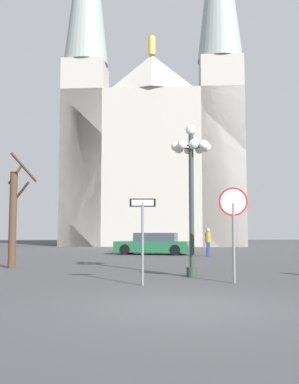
% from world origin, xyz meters
% --- Properties ---
extents(ground_plane, '(120.00, 120.00, 0.00)m').
position_xyz_m(ground_plane, '(0.00, 0.00, 0.00)').
color(ground_plane, '#424244').
extents(cathedral, '(18.71, 13.08, 38.46)m').
position_xyz_m(cathedral, '(2.74, 35.05, 11.55)').
color(cathedral, '#ADA89E').
rests_on(cathedral, ground).
extents(stop_sign, '(0.82, 0.16, 2.71)m').
position_xyz_m(stop_sign, '(2.04, 3.62, 1.91)').
color(stop_sign, slate).
rests_on(stop_sign, ground).
extents(one_way_arrow_sign, '(0.71, 0.08, 2.35)m').
position_xyz_m(one_way_arrow_sign, '(-0.57, 3.32, 1.50)').
color(one_way_arrow_sign, slate).
rests_on(one_way_arrow_sign, ground).
extents(street_lamp, '(1.32, 1.32, 4.97)m').
position_xyz_m(street_lamp, '(1.18, 5.46, 3.45)').
color(street_lamp, '#2D3833').
rests_on(street_lamp, ground).
extents(bare_tree, '(1.22, 1.55, 4.49)m').
position_xyz_m(bare_tree, '(-5.33, 9.21, 2.09)').
color(bare_tree, '#473323').
rests_on(bare_tree, ground).
extents(parked_car_near_green, '(4.84, 2.96, 1.34)m').
position_xyz_m(parked_car_near_green, '(1.14, 18.48, 0.64)').
color(parked_car_near_green, '#1E5B38').
rests_on(parked_car_near_green, ground).
extents(pedestrian_walking, '(0.32, 0.32, 1.62)m').
position_xyz_m(pedestrian_walking, '(4.05, 15.98, 0.97)').
color(pedestrian_walking, navy).
rests_on(pedestrian_walking, ground).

